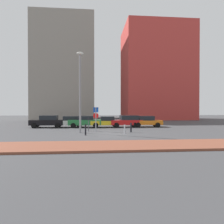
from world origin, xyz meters
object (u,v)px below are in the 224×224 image
Objects in this scene: parked_car_orange at (145,121)px; parking_sign_post at (96,116)px; parking_meter at (88,122)px; traffic_bollard_far at (131,128)px; parked_car_yellow at (106,122)px; street_lamp at (80,86)px; parked_car_red at (127,121)px; traffic_bollard_mid at (86,130)px; parked_car_black at (48,121)px; traffic_bollard_near at (125,129)px; parked_car_white at (70,121)px; parked_car_green at (85,121)px.

parking_sign_post reaches higher than parked_car_orange.
parked_car_orange is at bearing 36.34° from parking_sign_post.
parking_meter is 1.51× the size of traffic_bollard_far.
parked_car_yellow is at bearing 65.54° from parking_meter.
street_lamp is at bearing -120.68° from parking_meter.
traffic_bollard_mid is at bearing -122.36° from parked_car_red.
parked_car_black is 0.98× the size of parked_car_red.
parked_car_yellow is at bearing 179.61° from parked_car_red.
parking_sign_post is 2.97× the size of traffic_bollard_near.
parked_car_red is at bearing 46.60° from street_lamp.
parked_car_orange is (5.35, 0.06, 0.02)m from parked_car_yellow.
parked_car_black is 1.08× the size of parked_car_yellow.
parking_meter is 3.43m from traffic_bollard_mid.
street_lamp reaches higher than parking_sign_post.
parking_meter is (-2.19, -4.82, 0.23)m from parked_car_yellow.
parked_car_black reaches higher than traffic_bollard_mid.
parked_car_white is 10.00m from traffic_bollard_near.
parked_car_black is 2.87× the size of parking_meter.
parked_car_orange is (8.12, 0.02, -0.03)m from parked_car_green.
traffic_bollard_far is (9.90, -6.50, -0.32)m from parked_car_black.
traffic_bollard_far is (3.62, -1.27, -1.15)m from parking_sign_post.
parked_car_red is (7.67, -0.53, 0.05)m from parked_car_white.
parked_car_red reaches higher than parking_meter.
street_lamp is at bearing -54.29° from parked_car_black.
street_lamp is (-0.80, -1.35, 3.77)m from parking_meter.
parked_car_white is 2.14m from parked_car_green.
parked_car_green is 0.52× the size of street_lamp.
traffic_bollard_mid is at bearing -106.40° from parking_sign_post.
parked_car_orange is 6.98m from traffic_bollard_far.
traffic_bollard_mid is (2.48, -8.73, -0.25)m from parked_car_white.
parked_car_black reaches higher than traffic_bollard_near.
parked_car_white is 0.97× the size of parked_car_red.
traffic_bollard_mid is 1.04× the size of traffic_bollard_far.
traffic_bollard_far is at bearing -16.99° from parking_meter.
parked_car_red is at bearing -178.11° from parked_car_orange.
parked_car_white is 1.07× the size of parked_car_yellow.
parked_car_green is 5.59m from parked_car_red.
traffic_bollard_mid is 5.03m from traffic_bollard_far.
traffic_bollard_near is at bearing -34.68° from parking_meter.
parked_car_red is at bearing 84.47° from traffic_bollard_far.
parked_car_black is 2.82m from parked_car_white.
parked_car_orange is at bearing -2.53° from parked_car_white.
street_lamp reaches higher than traffic_bollard_near.
parked_car_green is 8.44m from traffic_bollard_near.
parked_car_green is 0.92× the size of parked_car_orange.
parked_car_yellow is (4.85, -0.51, -0.03)m from parked_car_white.
parked_car_black is 4.84× the size of traffic_bollard_near.
parked_car_red is at bearing -3.98° from parked_car_white.
traffic_bollard_far is at bearing 0.02° from street_lamp.
traffic_bollard_near is (4.39, -1.13, -4.29)m from street_lamp.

